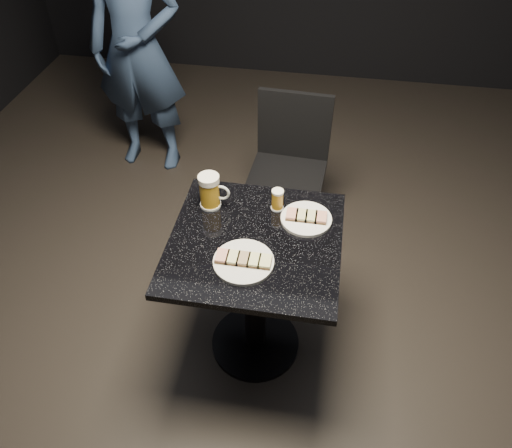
# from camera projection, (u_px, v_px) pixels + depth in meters

# --- Properties ---
(floor) EXTENTS (6.00, 6.00, 0.00)m
(floor) POSITION_uv_depth(u_px,v_px,m) (255.00, 343.00, 2.54)
(floor) COLOR black
(floor) RESTS_ON ground
(plate_large) EXTENTS (0.24, 0.24, 0.01)m
(plate_large) POSITION_uv_depth(u_px,v_px,m) (244.00, 262.00, 1.93)
(plate_large) COLOR silver
(plate_large) RESTS_ON table
(plate_small) EXTENTS (0.22, 0.22, 0.01)m
(plate_small) POSITION_uv_depth(u_px,v_px,m) (306.00, 219.00, 2.11)
(plate_small) COLOR white
(plate_small) RESTS_ON table
(patron) EXTENTS (0.63, 0.42, 1.69)m
(patron) POSITION_uv_depth(u_px,v_px,m) (137.00, 48.00, 3.14)
(patron) COLOR navy
(patron) RESTS_ON floor
(table) EXTENTS (0.70, 0.70, 0.75)m
(table) POSITION_uv_depth(u_px,v_px,m) (255.00, 279.00, 2.20)
(table) COLOR black
(table) RESTS_ON floor
(beer_mug) EXTENTS (0.14, 0.09, 0.16)m
(beer_mug) POSITION_uv_depth(u_px,v_px,m) (210.00, 191.00, 2.13)
(beer_mug) COLOR silver
(beer_mug) RESTS_ON table
(beer_tumbler) EXTENTS (0.06, 0.06, 0.10)m
(beer_tumbler) POSITION_uv_depth(u_px,v_px,m) (277.00, 200.00, 2.14)
(beer_tumbler) COLOR silver
(beer_tumbler) RESTS_ON table
(chair) EXTENTS (0.44, 0.44, 0.88)m
(chair) POSITION_uv_depth(u_px,v_px,m) (289.00, 163.00, 2.83)
(chair) COLOR black
(chair) RESTS_ON floor
(canapes_on_plate_large) EXTENTS (0.22, 0.07, 0.02)m
(canapes_on_plate_large) POSITION_uv_depth(u_px,v_px,m) (243.00, 259.00, 1.92)
(canapes_on_plate_large) COLOR #4C3521
(canapes_on_plate_large) RESTS_ON plate_large
(canapes_on_plate_small) EXTENTS (0.17, 0.07, 0.02)m
(canapes_on_plate_small) POSITION_uv_depth(u_px,v_px,m) (306.00, 216.00, 2.10)
(canapes_on_plate_small) COLOR #4C3521
(canapes_on_plate_small) RESTS_ON plate_small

